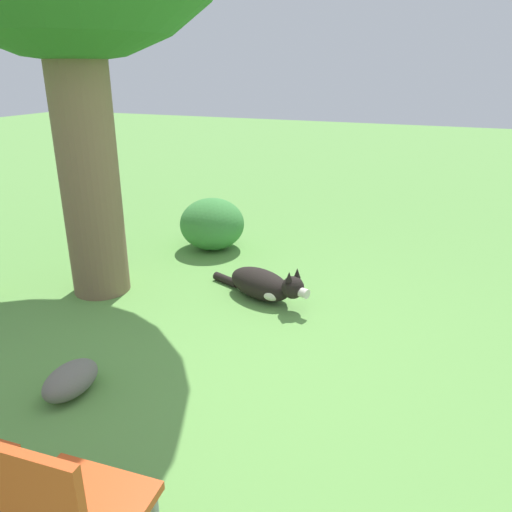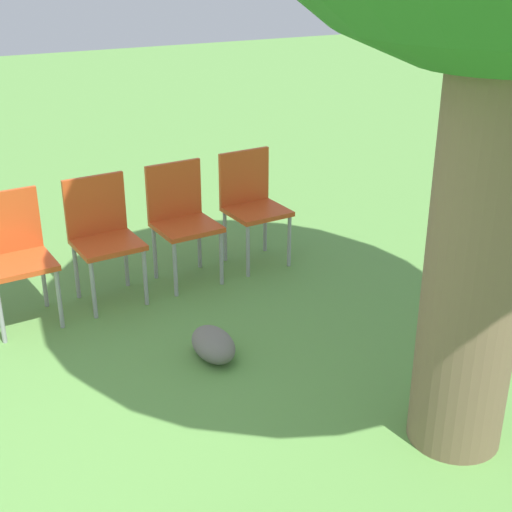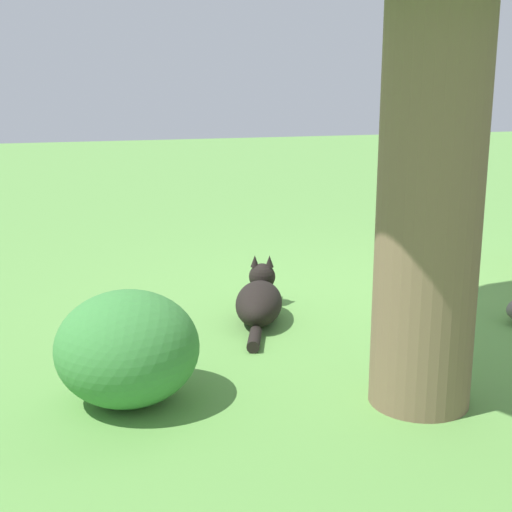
# 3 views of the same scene
# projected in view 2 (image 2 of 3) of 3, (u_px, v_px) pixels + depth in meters

# --- Properties ---
(ground_plane) EXTENTS (30.00, 30.00, 0.00)m
(ground_plane) POSITION_uv_depth(u_px,v_px,m) (247.00, 457.00, 3.58)
(ground_plane) COLOR #609947
(red_chair_0) EXTENTS (0.45, 0.47, 0.89)m
(red_chair_0) POSITION_uv_depth(u_px,v_px,m) (14.00, 250.00, 4.70)
(red_chair_0) COLOR #D14C1E
(red_chair_0) RESTS_ON ground_plane
(red_chair_1) EXTENTS (0.45, 0.47, 0.89)m
(red_chair_1) POSITION_uv_depth(u_px,v_px,m) (103.00, 231.00, 5.01)
(red_chair_1) COLOR #D14C1E
(red_chair_1) RESTS_ON ground_plane
(red_chair_2) EXTENTS (0.45, 0.47, 0.89)m
(red_chair_2) POSITION_uv_depth(u_px,v_px,m) (181.00, 214.00, 5.31)
(red_chair_2) COLOR #D14C1E
(red_chair_2) RESTS_ON ground_plane
(red_chair_3) EXTENTS (0.45, 0.47, 0.89)m
(red_chair_3) POSITION_uv_depth(u_px,v_px,m) (251.00, 200.00, 5.62)
(red_chair_3) COLOR #D14C1E
(red_chair_3) RESTS_ON ground_plane
(garden_rock) EXTENTS (0.39, 0.24, 0.19)m
(garden_rock) POSITION_uv_depth(u_px,v_px,m) (213.00, 344.00, 4.41)
(garden_rock) COLOR slate
(garden_rock) RESTS_ON ground_plane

